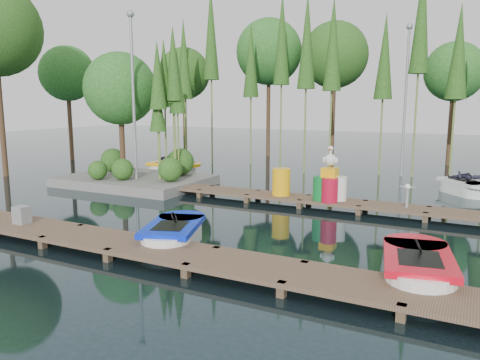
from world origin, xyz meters
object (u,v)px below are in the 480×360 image
at_px(utility_cabinet, 22,215).
at_px(yellow_barrel, 281,182).
at_px(island, 132,112).
at_px(drum_cluster, 330,185).
at_px(boat_blue, 174,235).
at_px(boat_yellow_far, 172,168).
at_px(boat_red, 417,269).

bearing_deg(utility_cabinet, yellow_barrel, 55.47).
distance_m(island, drum_cluster, 9.60).
height_order(boat_blue, yellow_barrel, yellow_barrel).
bearing_deg(utility_cabinet, drum_cluster, 45.85).
bearing_deg(boat_blue, island, 116.17).
xyz_separation_m(island, yellow_barrel, (7.43, -0.79, -2.40)).
bearing_deg(drum_cluster, boat_blue, -112.32).
xyz_separation_m(utility_cabinet, drum_cluster, (6.65, 6.85, 0.31)).
bearing_deg(yellow_barrel, utility_cabinet, -124.53).
bearing_deg(drum_cluster, island, 174.20).
distance_m(boat_yellow_far, utility_cabinet, 11.13).
height_order(island, yellow_barrel, island).
height_order(utility_cabinet, yellow_barrel, yellow_barrel).
distance_m(boat_red, utility_cabinet, 10.23).
height_order(boat_blue, boat_yellow_far, boat_yellow_far).
relative_size(boat_yellow_far, utility_cabinet, 6.15).
height_order(island, boat_yellow_far, island).
distance_m(yellow_barrel, drum_cluster, 1.84).
bearing_deg(island, yellow_barrel, -6.07).
bearing_deg(boat_red, yellow_barrel, 122.10).
height_order(utility_cabinet, drum_cluster, drum_cluster).
distance_m(boat_blue, boat_yellow_far, 11.94).
relative_size(island, drum_cluster, 3.62).
height_order(island, utility_cabinet, island).
bearing_deg(boat_yellow_far, drum_cluster, -7.91).
distance_m(boat_red, boat_yellow_far, 15.97).
distance_m(island, boat_yellow_far, 4.17).
bearing_deg(drum_cluster, boat_red, -57.84).
bearing_deg(boat_blue, utility_cabinet, 174.70).
bearing_deg(island, boat_yellow_far, 91.11).
height_order(island, boat_blue, island).
bearing_deg(island, drum_cluster, -5.80).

